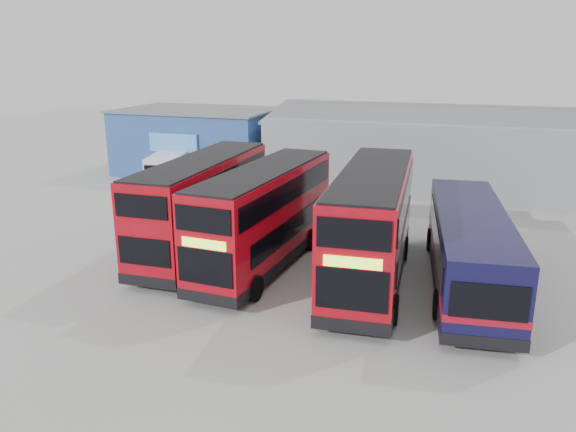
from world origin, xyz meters
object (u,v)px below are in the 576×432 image
at_px(office_block, 199,141).
at_px(maintenance_shed, 485,151).
at_px(single_decker_blue, 469,250).
at_px(panel_van, 170,168).
at_px(double_decker_centre, 265,218).
at_px(double_decker_left, 203,206).
at_px(double_decker_right, 371,227).

height_order(office_block, maintenance_shed, maintenance_shed).
relative_size(single_decker_blue, panel_van, 2.07).
bearing_deg(maintenance_shed, double_decker_centre, -115.33).
distance_m(double_decker_centre, single_decker_blue, 8.96).
relative_size(office_block, maintenance_shed, 0.40).
relative_size(maintenance_shed, double_decker_centre, 2.78).
xyz_separation_m(double_decker_left, double_decker_right, (8.42, -0.95, 0.09)).
xyz_separation_m(double_decker_centre, panel_van, (-12.31, 12.57, -0.92)).
relative_size(double_decker_left, double_decker_centre, 1.01).
distance_m(double_decker_right, panel_van, 21.47).
bearing_deg(maintenance_shed, double_decker_left, -124.02).
bearing_deg(double_decker_centre, maintenance_shed, 68.05).
xyz_separation_m(office_block, double_decker_left, (9.10, -17.10, -0.26)).
bearing_deg(office_block, panel_van, -86.86).
height_order(office_block, panel_van, office_block).
xyz_separation_m(office_block, single_decker_blue, (21.52, -17.43, -0.96)).
bearing_deg(double_decker_left, double_decker_right, 171.79).
relative_size(maintenance_shed, panel_van, 5.13).
distance_m(office_block, double_decker_left, 19.37).
bearing_deg(maintenance_shed, single_decker_blue, -91.41).
distance_m(office_block, maintenance_shed, 22.09).
height_order(single_decker_blue, panel_van, single_decker_blue).
bearing_deg(double_decker_right, panel_van, 139.12).
relative_size(maintenance_shed, double_decker_right, 2.62).
relative_size(double_decker_right, single_decker_blue, 0.95).
bearing_deg(double_decker_right, double_decker_left, 169.23).
bearing_deg(double_decker_centre, panel_van, 137.79).
xyz_separation_m(maintenance_shed, double_decker_left, (-12.90, -19.11, -0.29)).
bearing_deg(office_block, maintenance_shed, 5.21).
bearing_deg(single_decker_blue, double_decker_right, 1.79).
height_order(maintenance_shed, double_decker_centre, maintenance_shed).
xyz_separation_m(maintenance_shed, panel_van, (-21.71, -7.30, -1.24)).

